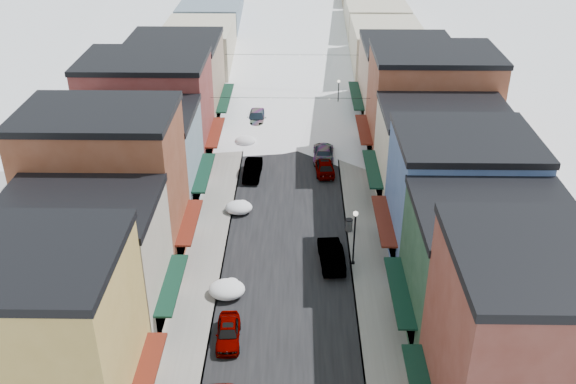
{
  "coord_description": "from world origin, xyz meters",
  "views": [
    {
      "loc": [
        0.75,
        -22.05,
        29.38
      ],
      "look_at": [
        0.0,
        26.0,
        2.91
      ],
      "focal_mm": 40.0,
      "sensor_mm": 36.0,
      "label": 1
    }
  ],
  "objects_px": {
    "car_green_sedan": "(331,254)",
    "trash_can": "(349,225)",
    "car_dark_hatch": "(253,169)",
    "streetlamp_near": "(355,231)",
    "car_silver_sedan": "(228,332)"
  },
  "relations": [
    {
      "from": "car_dark_hatch",
      "to": "trash_can",
      "type": "relative_size",
      "value": 4.17
    },
    {
      "from": "car_silver_sedan",
      "to": "car_dark_hatch",
      "type": "height_order",
      "value": "car_dark_hatch"
    },
    {
      "from": "car_silver_sedan",
      "to": "car_dark_hatch",
      "type": "bearing_deg",
      "value": 86.79
    },
    {
      "from": "car_silver_sedan",
      "to": "trash_can",
      "type": "relative_size",
      "value": 3.61
    },
    {
      "from": "car_silver_sedan",
      "to": "streetlamp_near",
      "type": "relative_size",
      "value": 0.83
    },
    {
      "from": "car_dark_hatch",
      "to": "streetlamp_near",
      "type": "xyz_separation_m",
      "value": [
        8.84,
        -15.03,
        2.39
      ]
    },
    {
      "from": "streetlamp_near",
      "to": "trash_can",
      "type": "bearing_deg",
      "value": 90.0
    },
    {
      "from": "car_green_sedan",
      "to": "trash_can",
      "type": "xyz_separation_m",
      "value": [
        1.7,
        4.62,
        -0.12
      ]
    },
    {
      "from": "car_silver_sedan",
      "to": "trash_can",
      "type": "xyz_separation_m",
      "value": [
        8.94,
        13.66,
        0.03
      ]
    },
    {
      "from": "car_dark_hatch",
      "to": "car_green_sedan",
      "type": "height_order",
      "value": "car_green_sedan"
    },
    {
      "from": "trash_can",
      "to": "streetlamp_near",
      "type": "height_order",
      "value": "streetlamp_near"
    },
    {
      "from": "car_dark_hatch",
      "to": "streetlamp_near",
      "type": "distance_m",
      "value": 17.6
    },
    {
      "from": "car_silver_sedan",
      "to": "car_dark_hatch",
      "type": "xyz_separation_m",
      "value": [
        0.1,
        23.86,
        0.08
      ]
    },
    {
      "from": "car_green_sedan",
      "to": "trash_can",
      "type": "distance_m",
      "value": 4.92
    },
    {
      "from": "car_green_sedan",
      "to": "streetlamp_near",
      "type": "bearing_deg",
      "value": 168.19
    }
  ]
}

